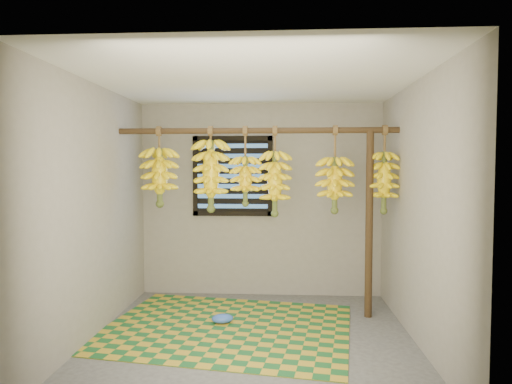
# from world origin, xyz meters

# --- Properties ---
(floor) EXTENTS (3.00, 3.00, 0.01)m
(floor) POSITION_xyz_m (0.00, 0.00, -0.01)
(floor) COLOR #4A4A4A
(floor) RESTS_ON ground
(ceiling) EXTENTS (3.00, 3.00, 0.01)m
(ceiling) POSITION_xyz_m (0.00, 0.00, 2.40)
(ceiling) COLOR silver
(ceiling) RESTS_ON wall_back
(wall_back) EXTENTS (3.00, 0.01, 2.40)m
(wall_back) POSITION_xyz_m (0.00, 1.50, 1.20)
(wall_back) COLOR gray
(wall_back) RESTS_ON floor
(wall_left) EXTENTS (0.01, 3.00, 2.40)m
(wall_left) POSITION_xyz_m (-1.50, 0.00, 1.20)
(wall_left) COLOR gray
(wall_left) RESTS_ON floor
(wall_right) EXTENTS (0.01, 3.00, 2.40)m
(wall_right) POSITION_xyz_m (1.50, 0.00, 1.20)
(wall_right) COLOR gray
(wall_right) RESTS_ON floor
(window) EXTENTS (1.00, 0.04, 1.00)m
(window) POSITION_xyz_m (-0.35, 1.48, 1.50)
(window) COLOR black
(window) RESTS_ON wall_back
(hanging_pole) EXTENTS (3.00, 0.06, 0.06)m
(hanging_pole) POSITION_xyz_m (0.00, 0.70, 2.00)
(hanging_pole) COLOR #443119
(hanging_pole) RESTS_ON wall_left
(support_post) EXTENTS (0.08, 0.08, 2.00)m
(support_post) POSITION_xyz_m (1.20, 0.70, 1.00)
(support_post) COLOR #443119
(support_post) RESTS_ON floor
(woven_mat) EXTENTS (2.66, 2.26, 0.01)m
(woven_mat) POSITION_xyz_m (-0.28, 0.27, 0.01)
(woven_mat) COLOR #1A5B27
(woven_mat) RESTS_ON floor
(plastic_bag) EXTENTS (0.26, 0.22, 0.09)m
(plastic_bag) POSITION_xyz_m (-0.33, 0.38, 0.06)
(plastic_bag) COLOR blue
(plastic_bag) RESTS_ON woven_mat
(banana_bunch_a) EXTENTS (0.38, 0.38, 0.86)m
(banana_bunch_a) POSITION_xyz_m (-1.06, 0.70, 1.50)
(banana_bunch_a) COLOR brown
(banana_bunch_a) RESTS_ON hanging_pole
(banana_bunch_b) EXTENTS (0.35, 0.35, 0.91)m
(banana_bunch_b) POSITION_xyz_m (-0.50, 0.70, 1.52)
(banana_bunch_b) COLOR brown
(banana_bunch_b) RESTS_ON hanging_pole
(banana_bunch_c) EXTENTS (0.32, 0.32, 0.85)m
(banana_bunch_c) POSITION_xyz_m (-0.12, 0.70, 1.46)
(banana_bunch_c) COLOR brown
(banana_bunch_c) RESTS_ON hanging_pole
(banana_bunch_d) EXTENTS (0.32, 0.32, 0.96)m
(banana_bunch_d) POSITION_xyz_m (0.19, 0.70, 1.44)
(banana_bunch_d) COLOR brown
(banana_bunch_d) RESTS_ON hanging_pole
(banana_bunch_e) EXTENTS (0.37, 0.37, 0.92)m
(banana_bunch_e) POSITION_xyz_m (0.83, 0.70, 1.42)
(banana_bunch_e) COLOR brown
(banana_bunch_e) RESTS_ON hanging_pole
(banana_bunch_f) EXTENTS (0.29, 0.29, 0.93)m
(banana_bunch_f) POSITION_xyz_m (1.35, 0.70, 1.45)
(banana_bunch_f) COLOR brown
(banana_bunch_f) RESTS_ON hanging_pole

